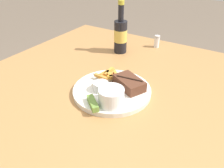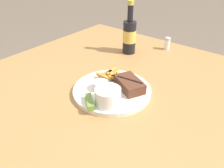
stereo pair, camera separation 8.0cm
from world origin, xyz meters
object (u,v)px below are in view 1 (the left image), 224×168
pickle_spear (92,103)px  salt_shaker (157,41)px  coleslaw_cup (111,96)px  beer_bottle (121,35)px  fork_utensil (101,79)px  dipping_sauce_cup (101,86)px  dinner_plate (112,90)px  knife_utensil (119,84)px  steak_portion (129,83)px

pickle_spear → salt_shaker: bearing=92.1°
coleslaw_cup → beer_bottle: 0.47m
fork_utensil → pickle_spear: bearing=-41.5°
fork_utensil → coleslaw_cup: bearing=-19.1°
dipping_sauce_cup → fork_utensil: 0.08m
pickle_spear → fork_utensil: pickle_spear is taller
fork_utensil → salt_shaker: (0.04, 0.47, 0.01)m
dinner_plate → pickle_spear: pickle_spear is taller
dipping_sauce_cup → coleslaw_cup: bearing=-33.3°
dipping_sauce_cup → salt_shaker: (0.00, 0.53, -0.00)m
pickle_spear → beer_bottle: size_ratio=0.29×
coleslaw_cup → dinner_plate: bearing=120.5°
coleslaw_cup → salt_shaker: bearing=97.1°
dinner_plate → knife_utensil: (0.01, 0.04, 0.01)m
dipping_sauce_cup → pickle_spear: dipping_sauce_cup is taller
salt_shaker → dinner_plate: bearing=-87.1°
coleslaw_cup → fork_utensil: size_ratio=0.69×
knife_utensil → steak_portion: bearing=-48.8°
coleslaw_cup → fork_utensil: coleslaw_cup is taller
fork_utensil → beer_bottle: 0.33m
pickle_spear → dipping_sauce_cup: bearing=106.7°
fork_utensil → knife_utensil: bearing=27.6°
dinner_plate → salt_shaker: (-0.02, 0.50, 0.02)m
pickle_spear → knife_utensil: bearing=86.1°
fork_utensil → salt_shaker: 0.47m
dinner_plate → salt_shaker: salt_shaker is taller
salt_shaker → pickle_spear: bearing=-87.9°
dipping_sauce_cup → beer_bottle: (-0.13, 0.37, 0.06)m
dinner_plate → knife_utensil: bearing=76.8°
dinner_plate → fork_utensil: fork_utensil is taller
coleslaw_cup → beer_bottle: bearing=116.4°
coleslaw_cup → fork_utensil: bearing=136.2°
coleslaw_cup → knife_utensil: coleslaw_cup is taller
dipping_sauce_cup → salt_shaker: bearing=89.5°
dinner_plate → beer_bottle: bearing=115.4°
dinner_plate → pickle_spear: size_ratio=3.92×
dinner_plate → steak_portion: (0.05, 0.04, 0.03)m
dipping_sauce_cup → salt_shaker: size_ratio=0.87×
steak_portion → fork_utensil: bearing=-175.7°
fork_utensil → beer_bottle: beer_bottle is taller
dipping_sauce_cup → fork_utensil: dipping_sauce_cup is taller
fork_utensil → steak_portion: bearing=29.0°
dinner_plate → fork_utensil: bearing=155.3°
knife_utensil → beer_bottle: bearing=63.5°
pickle_spear → coleslaw_cup: bearing=40.0°
steak_portion → pickle_spear: size_ratio=1.86×
beer_bottle → dipping_sauce_cup: bearing=-70.4°
coleslaw_cup → dipping_sauce_cup: size_ratio=1.54×
coleslaw_cup → pickle_spear: coleslaw_cup is taller
pickle_spear → beer_bottle: 0.49m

